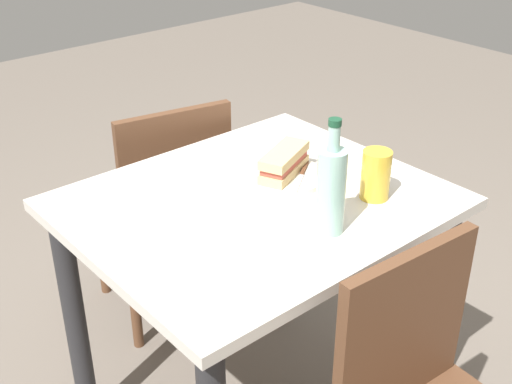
% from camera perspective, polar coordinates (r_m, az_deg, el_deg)
% --- Properties ---
extents(dining_table, '(0.90, 0.76, 0.77)m').
position_cam_1_polar(dining_table, '(1.78, 0.00, -4.72)').
color(dining_table, beige).
rests_on(dining_table, ground).
extents(chair_near, '(0.47, 0.47, 0.84)m').
position_cam_1_polar(chair_near, '(2.30, -7.52, -0.82)').
color(chair_near, brown).
rests_on(chair_near, ground).
extents(plate_near, '(0.22, 0.22, 0.01)m').
position_cam_1_polar(plate_near, '(1.80, 2.37, 1.36)').
color(plate_near, silver).
rests_on(plate_near, dining_table).
extents(baguette_sandwich_near, '(0.19, 0.14, 0.07)m').
position_cam_1_polar(baguette_sandwich_near, '(1.78, 2.39, 2.55)').
color(baguette_sandwich_near, '#DBB77A').
rests_on(baguette_sandwich_near, plate_near).
extents(knife_near, '(0.15, 0.11, 0.01)m').
position_cam_1_polar(knife_near, '(1.79, 3.91, 1.50)').
color(knife_near, silver).
rests_on(knife_near, plate_near).
extents(water_bottle, '(0.07, 0.07, 0.28)m').
position_cam_1_polar(water_bottle, '(1.52, 6.39, 0.27)').
color(water_bottle, '#99C6B7').
rests_on(water_bottle, dining_table).
extents(beer_glass, '(0.07, 0.07, 0.13)m').
position_cam_1_polar(beer_glass, '(1.71, 10.13, 1.45)').
color(beer_glass, gold).
rests_on(beer_glass, dining_table).
extents(paper_napkin, '(0.17, 0.17, 0.00)m').
position_cam_1_polar(paper_napkin, '(1.66, -5.53, -1.39)').
color(paper_napkin, white).
rests_on(paper_napkin, dining_table).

